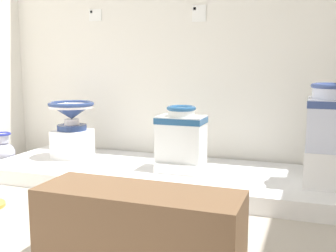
% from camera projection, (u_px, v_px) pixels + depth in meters
% --- Properties ---
extents(wall_back, '(4.24, 0.06, 3.02)m').
position_uv_depth(wall_back, '(201.00, 8.00, 3.76)').
color(wall_back, white).
rests_on(wall_back, ground_plane).
extents(display_platform, '(3.37, 1.03, 0.13)m').
position_uv_depth(display_platform, '(181.00, 177.00, 3.45)').
color(display_platform, white).
rests_on(display_platform, ground_plane).
extents(plinth_block_leftmost, '(0.30, 0.31, 0.26)m').
position_uv_depth(plinth_block_leftmost, '(73.00, 144.00, 3.87)').
color(plinth_block_leftmost, white).
rests_on(plinth_block_leftmost, display_platform).
extents(antique_toilet_leftmost, '(0.43, 0.43, 0.27)m').
position_uv_depth(antique_toilet_leftmost, '(71.00, 111.00, 3.83)').
color(antique_toilet_leftmost, navy).
rests_on(antique_toilet_leftmost, plinth_block_leftmost).
extents(plinth_block_tall_cobalt, '(0.35, 0.35, 0.08)m').
position_uv_depth(plinth_block_tall_cobalt, '(181.00, 165.00, 3.42)').
color(plinth_block_tall_cobalt, white).
rests_on(plinth_block_tall_cobalt, display_platform).
extents(antique_toilet_tall_cobalt, '(0.39, 0.27, 0.46)m').
position_uv_depth(antique_toilet_tall_cobalt, '(181.00, 134.00, 3.38)').
color(antique_toilet_tall_cobalt, white).
rests_on(antique_toilet_tall_cobalt, plinth_block_tall_cobalt).
extents(plinth_block_broad_patterned, '(0.32, 0.34, 0.27)m').
position_uv_depth(plinth_block_broad_patterned, '(327.00, 168.00, 2.97)').
color(plinth_block_broad_patterned, white).
rests_on(plinth_block_broad_patterned, display_platform).
extents(antique_toilet_broad_patterned, '(0.31, 0.33, 0.48)m').
position_uv_depth(antique_toilet_broad_patterned, '(330.00, 116.00, 2.91)').
color(antique_toilet_broad_patterned, silver).
rests_on(antique_toilet_broad_patterned, plinth_block_broad_patterned).
extents(info_placard_first, '(0.14, 0.01, 0.11)m').
position_uv_depth(info_placard_first, '(95.00, 15.00, 4.09)').
color(info_placard_first, white).
extents(info_placard_second, '(0.13, 0.01, 0.15)m').
position_uv_depth(info_placard_second, '(199.00, 13.00, 3.74)').
color(info_placard_second, white).
extents(decorative_vase_spare, '(0.23, 0.23, 0.35)m').
position_uv_depth(decorative_vase_spare, '(3.00, 152.00, 4.01)').
color(decorative_vase_spare, navy).
rests_on(decorative_vase_spare, ground_plane).
extents(museum_bench, '(1.03, 0.36, 0.40)m').
position_uv_depth(museum_bench, '(139.00, 229.00, 2.04)').
color(museum_bench, brown).
rests_on(museum_bench, ground_plane).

